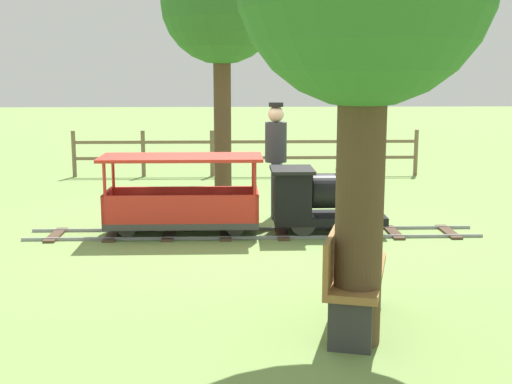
{
  "coord_description": "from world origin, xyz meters",
  "views": [
    {
      "loc": [
        8.32,
        0.04,
        2.06
      ],
      "look_at": [
        0.0,
        0.32,
        0.55
      ],
      "focal_mm": 47.4,
      "sensor_mm": 36.0,
      "label": 1
    }
  ],
  "objects_px": {
    "locomotive": "(323,197)",
    "park_bench": "(351,275)",
    "oak_tree_near": "(221,6)",
    "conductor_person": "(276,151)",
    "passenger_car": "(182,202)"
  },
  "relations": [
    {
      "from": "conductor_person",
      "to": "park_bench",
      "type": "relative_size",
      "value": 1.19
    },
    {
      "from": "park_bench",
      "to": "conductor_person",
      "type": "bearing_deg",
      "value": -174.86
    },
    {
      "from": "conductor_person",
      "to": "oak_tree_near",
      "type": "distance_m",
      "value": 2.81
    },
    {
      "from": "locomotive",
      "to": "passenger_car",
      "type": "distance_m",
      "value": 1.77
    },
    {
      "from": "park_bench",
      "to": "passenger_car",
      "type": "bearing_deg",
      "value": -152.51
    },
    {
      "from": "conductor_person",
      "to": "oak_tree_near",
      "type": "relative_size",
      "value": 0.4
    },
    {
      "from": "passenger_car",
      "to": "park_bench",
      "type": "xyz_separation_m",
      "value": [
        3.06,
        1.59,
        -0.01
      ]
    },
    {
      "from": "locomotive",
      "to": "passenger_car",
      "type": "xyz_separation_m",
      "value": [
        0.0,
        -1.77,
        -0.06
      ]
    },
    {
      "from": "park_bench",
      "to": "oak_tree_near",
      "type": "distance_m",
      "value": 6.42
    },
    {
      "from": "conductor_person",
      "to": "oak_tree_near",
      "type": "height_order",
      "value": "oak_tree_near"
    },
    {
      "from": "conductor_person",
      "to": "park_bench",
      "type": "xyz_separation_m",
      "value": [
        4.03,
        0.36,
        -0.54
      ]
    },
    {
      "from": "locomotive",
      "to": "park_bench",
      "type": "xyz_separation_m",
      "value": [
        3.06,
        -0.17,
        -0.07
      ]
    },
    {
      "from": "passenger_car",
      "to": "conductor_person",
      "type": "distance_m",
      "value": 1.65
    },
    {
      "from": "locomotive",
      "to": "passenger_car",
      "type": "height_order",
      "value": "locomotive"
    },
    {
      "from": "oak_tree_near",
      "to": "conductor_person",
      "type": "bearing_deg",
      "value": 23.92
    }
  ]
}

